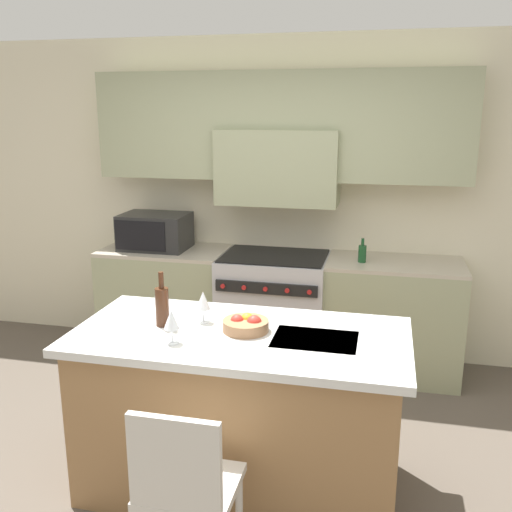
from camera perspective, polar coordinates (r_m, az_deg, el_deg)
The scene contains 12 objects.
ground_plane at distance 3.48m, azimuth -4.56°, elevation -22.78°, with size 10.00×10.00×0.00m, color brown.
back_cabinetry at distance 4.83m, azimuth 2.57°, elevation 8.14°, with size 10.00×0.46×2.70m.
back_counter at distance 4.83m, azimuth 1.87°, elevation -5.31°, with size 3.00×0.62×0.94m.
range_stove at distance 4.81m, azimuth 1.82°, elevation -5.37°, with size 0.87×0.70×0.94m.
microwave at distance 4.96m, azimuth -10.06°, elevation 2.45°, with size 0.56×0.41×0.30m.
kitchen_island at distance 3.30m, azimuth -1.56°, elevation -15.14°, with size 1.81×0.89×0.94m.
island_chair at distance 2.68m, azimuth -7.13°, elevation -21.79°, with size 0.42×0.40×0.91m.
wine_bottle at distance 3.20m, azimuth -9.37°, elevation -4.90°, with size 0.07×0.07×0.31m.
wine_glass_near at distance 2.95m, azimuth -8.46°, elevation -6.40°, with size 0.08×0.08×0.18m.
wine_glass_far at distance 3.21m, azimuth -5.31°, elevation -4.55°, with size 0.08×0.08×0.18m.
fruit_bowl at distance 3.11m, azimuth -1.00°, elevation -6.86°, with size 0.25×0.25×0.09m.
oil_bottle_on_counter at distance 4.53m, azimuth 10.58°, elevation 0.28°, with size 0.06×0.06×0.19m.
Camera 1 is at (0.87, -2.63, 2.10)m, focal length 40.00 mm.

